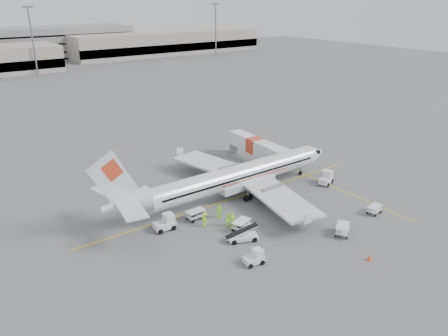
{
  "coord_description": "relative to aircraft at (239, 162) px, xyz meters",
  "views": [
    {
      "loc": [
        -32.24,
        -42.33,
        25.59
      ],
      "look_at": [
        0.0,
        2.0,
        3.8
      ],
      "focal_mm": 35.0,
      "sensor_mm": 36.0,
      "label": 1
    }
  ],
  "objects": [
    {
      "name": "tug_mid",
      "position": [
        -8.81,
        -13.97,
        -4.13
      ],
      "size": [
        2.21,
        1.49,
        1.58
      ],
      "primitive_type": null,
      "rotation": [
        0.0,
        0.0,
        -0.16
      ],
      "color": "silver",
      "rests_on": "ground"
    },
    {
      "name": "crew_c",
      "position": [
        -8.48,
        -4.5,
        -4.03
      ],
      "size": [
        0.72,
        1.19,
        1.79
      ],
      "primitive_type": "imported",
      "rotation": [
        0.0,
        0.0,
        1.62
      ],
      "color": "#95E11D",
      "rests_on": "ground"
    },
    {
      "name": "mast_center",
      "position": [
        3.72,
        117.53,
        6.08
      ],
      "size": [
        3.2,
        1.2,
        22.0
      ],
      "primitive_type": null,
      "color": "slate",
      "rests_on": "ground"
    },
    {
      "name": "cone_nose",
      "position": [
        14.88,
        -1.95,
        -4.57
      ],
      "size": [
        0.44,
        0.44,
        0.71
      ],
      "primitive_type": "cone",
      "color": "#FF4814",
      "rests_on": "ground"
    },
    {
      "name": "cart_empty_b",
      "position": [
        10.51,
        -14.38,
        -4.39
      ],
      "size": [
        2.19,
        1.49,
        1.06
      ],
      "primitive_type": null,
      "rotation": [
        0.0,
        0.0,
        0.15
      ],
      "color": "silver",
      "rests_on": "ground"
    },
    {
      "name": "terminal_east",
      "position": [
        68.72,
        144.53,
        0.08
      ],
      "size": [
        90.0,
        26.0,
        10.0
      ],
      "primitive_type": null,
      "color": "gray",
      "rests_on": "ground"
    },
    {
      "name": "crew_d",
      "position": [
        -5.91,
        -3.85,
        -4.04
      ],
      "size": [
        1.09,
        0.61,
        1.76
      ],
      "primitive_type": "imported",
      "rotation": [
        0.0,
        0.0,
        3.33
      ],
      "color": "#95E11D",
      "rests_on": "ground"
    },
    {
      "name": "crew_a",
      "position": [
        -5.77,
        -6.41,
        -4.07
      ],
      "size": [
        0.74,
        0.72,
        1.71
      ],
      "primitive_type": "imported",
      "rotation": [
        0.0,
        0.0,
        0.71
      ],
      "color": "#95E11D",
      "rests_on": "ground"
    },
    {
      "name": "parking_garage",
      "position": [
        23.72,
        159.53,
        2.08
      ],
      "size": [
        62.0,
        24.0,
        14.0
      ],
      "primitive_type": null,
      "color": "slate",
      "rests_on": "ground"
    },
    {
      "name": "cone_stbd",
      "position": [
        1.3,
        -20.52,
        -4.58
      ],
      "size": [
        0.42,
        0.42,
        0.68
      ],
      "primitive_type": "cone",
      "color": "#FF4814",
      "rests_on": "ground"
    },
    {
      "name": "stripe_cross",
      "position": [
        12.72,
        -8.47,
        -4.92
      ],
      "size": [
        0.2,
        20.0,
        0.01
      ],
      "primitive_type": "cube",
      "color": "yellow",
      "rests_on": "ground"
    },
    {
      "name": "cart_loaded_b",
      "position": [
        -8.45,
        -2.47,
        -4.32
      ],
      "size": [
        2.35,
        1.44,
        1.2
      ],
      "primitive_type": null,
      "rotation": [
        0.0,
        0.0,
        0.03
      ],
      "color": "silver",
      "rests_on": "ground"
    },
    {
      "name": "cart_loaded_a",
      "position": [
        -5.54,
        -7.77,
        -4.32
      ],
      "size": [
        2.64,
        2.02,
        1.21
      ],
      "primitive_type": null,
      "rotation": [
        0.0,
        0.0,
        0.31
      ],
      "color": "silver",
      "rests_on": "ground"
    },
    {
      "name": "tug_aft",
      "position": [
        -12.78,
        -2.47,
        -3.97
      ],
      "size": [
        2.55,
        1.56,
        1.9
      ],
      "primitive_type": null,
      "rotation": [
        0.0,
        0.0,
        -0.06
      ],
      "color": "silver",
      "rests_on": "ground"
    },
    {
      "name": "crew_b",
      "position": [
        -6.25,
        -6.35,
        -4.05
      ],
      "size": [
        1.07,
        1.0,
        1.75
      ],
      "primitive_type": "imported",
      "rotation": [
        0.0,
        0.0,
        -0.52
      ],
      "color": "#95E11D",
      "rests_on": "ground"
    },
    {
      "name": "tug_fore",
      "position": [
        12.59,
        -4.49,
        -3.97
      ],
      "size": [
        2.79,
        2.17,
        1.9
      ],
      "primitive_type": null,
      "rotation": [
        0.0,
        0.0,
        0.35
      ],
      "color": "silver",
      "rests_on": "ground"
    },
    {
      "name": "belt_loader",
      "position": [
        -6.88,
        -9.75,
        -3.75
      ],
      "size": [
        4.64,
        3.15,
        2.35
      ],
      "primitive_type": null,
      "rotation": [
        0.0,
        0.0,
        -0.39
      ],
      "color": "silver",
      "rests_on": "ground"
    },
    {
      "name": "cart_empty_a",
      "position": [
        3.14,
        -15.43,
        -4.31
      ],
      "size": [
        2.73,
        2.47,
        1.23
      ],
      "primitive_type": null,
      "rotation": [
        0.0,
        0.0,
        0.59
      ],
      "color": "silver",
      "rests_on": "ground"
    },
    {
      "name": "mast_east",
      "position": [
        78.72,
        117.53,
        6.08
      ],
      "size": [
        3.2,
        1.2,
        22.0
      ],
      "primitive_type": null,
      "color": "slate",
      "rests_on": "ground"
    },
    {
      "name": "cone_port",
      "position": [
        4.37,
        17.7,
        -4.62
      ],
      "size": [
        0.37,
        0.37,
        0.6
      ],
      "primitive_type": "cone",
      "color": "#FF4814",
      "rests_on": "ground"
    },
    {
      "name": "jet_bridge",
      "position": [
        9.89,
        8.38,
        -2.87
      ],
      "size": [
        3.81,
        15.8,
        4.11
      ],
      "primitive_type": null,
      "rotation": [
        0.0,
        0.0,
        -0.06
      ],
      "color": "silver",
      "rests_on": "ground"
    },
    {
      "name": "ground",
      "position": [
        -1.28,
        -0.47,
        -4.92
      ],
      "size": [
        360.0,
        360.0,
        0.0
      ],
      "primitive_type": "plane",
      "color": "#56595B"
    },
    {
      "name": "aircraft",
      "position": [
        0.0,
        0.0,
        0.0
      ],
      "size": [
        35.89,
        28.22,
        9.85
      ],
      "primitive_type": null,
      "rotation": [
        0.0,
        0.0,
        0.01
      ],
      "color": "silver",
      "rests_on": "ground"
    },
    {
      "name": "stripe_lead",
      "position": [
        -1.28,
        -0.47,
        -4.92
      ],
      "size": [
        44.0,
        0.2,
        0.01
      ],
      "primitive_type": "cube",
      "color": "yellow",
      "rests_on": "ground"
    }
  ]
}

